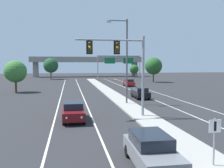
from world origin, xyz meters
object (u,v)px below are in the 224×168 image
at_px(tree_far_right_b, 153,66).
at_px(tree_far_left_b, 15,72).
at_px(car_oncoming_grey, 151,150).
at_px(car_receding_red, 129,82).
at_px(overhead_signal_mast, 123,59).
at_px(street_lamp_median, 125,56).
at_px(tree_far_right_c, 134,69).
at_px(car_receding_black, 140,93).
at_px(tree_far_left_a, 51,66).
at_px(highway_sign_gantry, 119,60).
at_px(car_oncoming_darkred, 73,111).
at_px(median_sign_post, 214,135).

bearing_deg(tree_far_right_b, tree_far_left_b, -148.63).
height_order(car_oncoming_grey, car_receding_red, same).
distance_m(overhead_signal_mast, street_lamp_median, 7.63).
relative_size(overhead_signal_mast, tree_far_right_c, 1.53).
bearing_deg(car_receding_black, tree_far_left_a, 108.23).
height_order(street_lamp_median, highway_sign_gantry, street_lamp_median).
relative_size(street_lamp_median, tree_far_right_c, 2.13).
relative_size(street_lamp_median, car_receding_red, 2.23).
relative_size(street_lamp_median, car_oncoming_darkred, 2.23).
bearing_deg(car_oncoming_darkred, median_sign_post, -60.50).
distance_m(street_lamp_median, car_oncoming_grey, 19.03).
height_order(car_receding_red, tree_far_right_b, tree_far_right_b).
xyz_separation_m(car_receding_red, tree_far_left_b, (-22.05, -8.51, 2.76)).
relative_size(car_receding_black, car_receding_red, 1.00).
bearing_deg(car_oncoming_grey, tree_far_left_a, 97.74).
height_order(overhead_signal_mast, tree_far_right_b, overhead_signal_mast).
height_order(overhead_signal_mast, median_sign_post, overhead_signal_mast).
xyz_separation_m(car_receding_red, tree_far_right_b, (9.37, 10.65, 3.55)).
relative_size(tree_far_left_a, tree_far_right_c, 1.45).
bearing_deg(tree_far_left_b, tree_far_left_a, 84.89).
height_order(tree_far_left_a, tree_far_left_b, tree_far_left_a).
height_order(median_sign_post, highway_sign_gantry, highway_sign_gantry).
distance_m(overhead_signal_mast, car_receding_red, 32.88).
height_order(median_sign_post, car_oncoming_darkred, median_sign_post).
relative_size(car_oncoming_grey, car_receding_black, 1.00).
relative_size(car_oncoming_grey, tree_far_right_c, 0.95).
xyz_separation_m(tree_far_left_a, tree_far_right_c, (28.88, 5.42, -1.38)).
height_order(car_receding_black, tree_far_right_c, tree_far_right_c).
bearing_deg(car_oncoming_darkred, tree_far_left_b, 111.98).
height_order(tree_far_right_b, tree_far_right_c, tree_far_right_b).
height_order(highway_sign_gantry, tree_far_right_c, highway_sign_gantry).
distance_m(car_receding_red, highway_sign_gantry, 21.46).
xyz_separation_m(median_sign_post, tree_far_left_b, (-15.68, 34.39, 2.00)).
height_order(car_receding_black, tree_far_left_a, tree_far_left_a).
bearing_deg(car_oncoming_grey, tree_far_left_b, 110.84).
relative_size(car_receding_red, tree_far_right_b, 0.67).
relative_size(median_sign_post, car_oncoming_darkred, 0.49).
bearing_deg(highway_sign_gantry, tree_far_left_a, 160.16).
bearing_deg(car_receding_black, median_sign_post, -98.04).
bearing_deg(street_lamp_median, tree_far_right_b, 65.67).
distance_m(highway_sign_gantry, tree_far_left_b, 37.88).
distance_m(car_receding_black, tree_far_right_c, 54.75).
bearing_deg(car_receding_red, car_receding_black, -98.95).
bearing_deg(tree_far_left_a, car_receding_red, -56.32).
bearing_deg(overhead_signal_mast, car_receding_red, 75.35).
xyz_separation_m(car_oncoming_darkred, highway_sign_gantry, (14.58, 52.52, 5.34)).
xyz_separation_m(car_oncoming_darkred, car_receding_black, (9.58, 12.32, 0.00)).
distance_m(median_sign_post, tree_far_left_a, 72.20).
bearing_deg(tree_far_left_a, street_lamp_median, -76.65).
distance_m(overhead_signal_mast, median_sign_post, 12.11).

